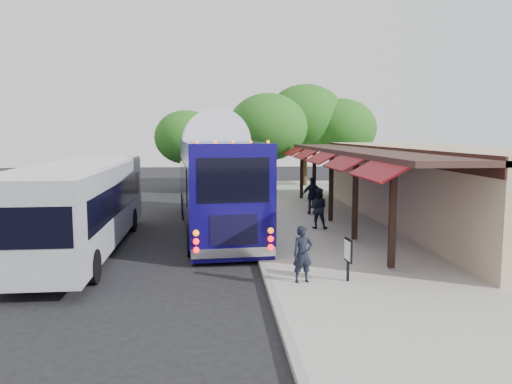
# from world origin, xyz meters

# --- Properties ---
(ground) EXTENTS (90.00, 90.00, 0.00)m
(ground) POSITION_xyz_m (0.00, 0.00, 0.00)
(ground) COLOR black
(ground) RESTS_ON ground
(sidewalk) EXTENTS (10.00, 40.00, 0.15)m
(sidewalk) POSITION_xyz_m (5.00, 4.00, 0.07)
(sidewalk) COLOR #9E9B93
(sidewalk) RESTS_ON ground
(curb) EXTENTS (0.20, 40.00, 0.16)m
(curb) POSITION_xyz_m (0.05, 4.00, 0.07)
(curb) COLOR gray
(curb) RESTS_ON ground
(station_shelter) EXTENTS (8.15, 20.00, 3.60)m
(station_shelter) POSITION_xyz_m (8.38, 4.00, 1.85)
(station_shelter) COLOR tan
(station_shelter) RESTS_ON ground
(coach_bus) EXTENTS (3.94, 13.15, 4.15)m
(coach_bus) POSITION_xyz_m (-1.45, 3.66, 2.23)
(coach_bus) COLOR #0E0756
(coach_bus) RESTS_ON ground
(city_bus) EXTENTS (2.85, 11.78, 3.15)m
(city_bus) POSITION_xyz_m (-6.09, -0.18, 1.74)
(city_bus) COLOR gray
(city_bus) RESTS_ON ground
(ped_a) EXTENTS (0.63, 0.48, 1.55)m
(ped_a) POSITION_xyz_m (0.95, -5.00, 0.92)
(ped_a) COLOR black
(ped_a) RESTS_ON sidewalk
(ped_b) EXTENTS (0.97, 0.83, 1.74)m
(ped_b) POSITION_xyz_m (2.90, 2.61, 1.02)
(ped_b) COLOR black
(ped_b) RESTS_ON sidewalk
(ped_c) EXTENTS (1.10, 0.48, 1.86)m
(ped_c) POSITION_xyz_m (3.40, 6.38, 1.08)
(ped_c) COLOR black
(ped_c) RESTS_ON sidewalk
(ped_d) EXTENTS (1.19, 0.70, 1.82)m
(ped_d) POSITION_xyz_m (0.96, 14.00, 1.06)
(ped_d) COLOR black
(ped_d) RESTS_ON sidewalk
(sign_board) EXTENTS (0.11, 0.54, 1.18)m
(sign_board) POSITION_xyz_m (2.21, -5.00, 0.95)
(sign_board) COLOR black
(sign_board) RESTS_ON sidewalk
(tree_left) EXTENTS (5.40, 5.40, 6.91)m
(tree_left) POSITION_xyz_m (2.10, 15.96, 4.61)
(tree_left) COLOR #382314
(tree_left) RESTS_ON ground
(tree_mid) EXTENTS (6.20, 6.20, 7.94)m
(tree_mid) POSITION_xyz_m (5.44, 20.35, 5.30)
(tree_mid) COLOR #382314
(tree_mid) RESTS_ON ground
(tree_right) EXTENTS (5.34, 5.34, 6.84)m
(tree_right) POSITION_xyz_m (8.13, 19.77, 4.56)
(tree_right) COLOR #382314
(tree_right) RESTS_ON ground
(tree_far) EXTENTS (4.57, 4.57, 5.85)m
(tree_far) POSITION_xyz_m (-3.59, 18.36, 3.90)
(tree_far) COLOR #382314
(tree_far) RESTS_ON ground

